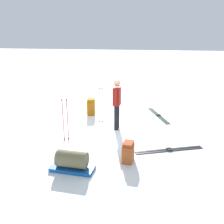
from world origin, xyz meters
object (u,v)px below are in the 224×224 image
backpack_bright (91,107)px  skier_standing (117,102)px  ski_poles_planted_near (101,104)px  ski_pair_far (158,115)px  ski_pair_near (169,150)px  backpack_large_dark (128,152)px  ski_poles_planted_far (65,118)px  gear_sled (72,162)px

backpack_bright → skier_standing: bearing=132.6°
backpack_bright → ski_poles_planted_near: 1.15m
skier_standing → ski_pair_far: size_ratio=0.89×
ski_pair_near → backpack_large_dark: bearing=36.7°
skier_standing → backpack_large_dark: bearing=105.8°
skier_standing → ski_poles_planted_far: (1.36, 1.23, -0.23)m
ski_pair_near → gear_sled: (2.35, 1.44, 0.21)m
ski_pair_near → ski_poles_planted_near: bearing=-37.9°
gear_sled → ski_pair_near: bearing=-148.5°
gear_sled → ski_poles_planted_near: bearing=-90.2°
backpack_large_dark → ski_pair_far: bearing=-102.0°
skier_standing → gear_sled: (0.65, 2.81, -0.73)m
ski_pair_far → ski_poles_planted_near: bearing=29.7°
ski_poles_planted_near → ski_pair_near: bearing=142.1°
backpack_large_dark → ski_poles_planted_far: 2.24m
ski_pair_far → skier_standing: bearing=48.8°
ski_pair_near → backpack_bright: backpack_bright is taller
backpack_large_dark → ski_poles_planted_far: ski_poles_planted_far is taller
gear_sled → ski_pair_far: bearing=-115.1°
skier_standing → backpack_bright: 1.94m
ski_pair_far → ski_poles_planted_far: ski_poles_planted_far is taller
skier_standing → ski_poles_planted_far: bearing=42.0°
ski_poles_planted_near → skier_standing: bearing=145.1°
ski_pair_far → ski_poles_planted_far: size_ratio=1.46×
ski_pair_near → ski_pair_far: same height
skier_standing → ski_poles_planted_far: size_ratio=1.30×
ski_pair_far → gear_sled: bearing=64.9°
gear_sled → skier_standing: bearing=-103.1°
backpack_bright → ski_poles_planted_near: bearing=123.6°
backpack_large_dark → backpack_bright: bearing=-62.2°
ski_pair_far → backpack_bright: backpack_bright is taller
ski_pair_near → gear_sled: size_ratio=1.79×
ski_poles_planted_near → gear_sled: (0.01, 3.26, -0.50)m
backpack_bright → gear_sled: size_ratio=0.61×
ski_pair_near → ski_poles_planted_near: ski_poles_planted_near is taller
ski_poles_planted_far → gear_sled: 1.81m
skier_standing → ski_pair_far: 2.36m
backpack_large_dark → ski_poles_planted_near: (1.26, -2.62, 0.46)m
backpack_large_dark → backpack_bright: 3.98m
ski_pair_near → ski_poles_planted_far: ski_poles_planted_far is taller
skier_standing → ski_poles_planted_near: 0.82m
skier_standing → ski_poles_planted_near: (0.64, -0.45, -0.23)m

